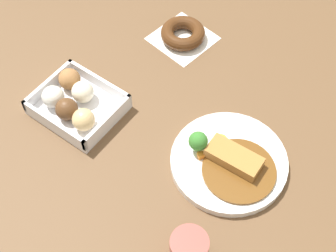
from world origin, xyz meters
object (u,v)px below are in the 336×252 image
(curry_plate, at_px, (229,161))
(chocolate_ring_donut, at_px, (183,34))
(coffee_mug, at_px, (189,251))
(donut_box, at_px, (74,102))

(curry_plate, height_order, chocolate_ring_donut, curry_plate)
(coffee_mug, bearing_deg, chocolate_ring_donut, 126.18)
(curry_plate, height_order, coffee_mug, coffee_mug)
(donut_box, relative_size, coffee_mug, 2.23)
(curry_plate, xyz_separation_m, donut_box, (-0.35, -0.08, 0.01))
(curry_plate, bearing_deg, donut_box, -167.11)
(curry_plate, xyz_separation_m, coffee_mug, (0.05, -0.21, 0.03))
(donut_box, distance_m, chocolate_ring_donut, 0.33)
(chocolate_ring_donut, bearing_deg, curry_plate, -40.32)
(coffee_mug, bearing_deg, donut_box, 161.53)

